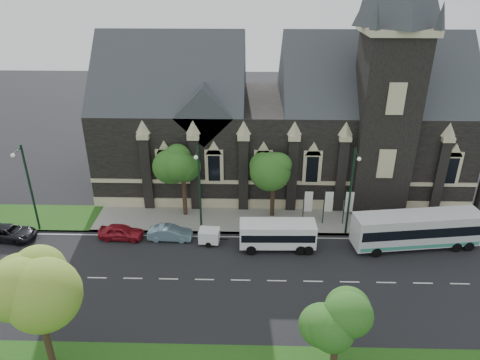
{
  "coord_description": "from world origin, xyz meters",
  "views": [
    {
      "loc": [
        0.73,
        -29.54,
        23.55
      ],
      "look_at": [
        -0.2,
        6.0,
        6.33
      ],
      "focal_mm": 33.31,
      "sensor_mm": 36.0,
      "label": 1
    }
  ],
  "objects_px": {
    "street_lamp_near": "(351,188)",
    "car_far_black": "(10,233)",
    "car_far_red": "(121,232)",
    "banner_flag_center": "(327,204)",
    "banner_flag_right": "(347,204)",
    "tree_walk_left": "(185,164)",
    "shuttle_bus": "(278,234)",
    "street_lamp_mid": "(199,186)",
    "sedan": "(170,233)",
    "tree_park_near": "(39,285)",
    "tree_walk_right": "(276,164)",
    "box_trailer": "(209,236)",
    "street_lamp_far": "(28,184)",
    "tour_coach": "(417,229)",
    "banner_flag_left": "(307,203)",
    "tree_park_east": "(341,320)"
  },
  "relations": [
    {
      "from": "banner_flag_center",
      "to": "car_far_red",
      "type": "distance_m",
      "value": 20.09
    },
    {
      "from": "shuttle_bus",
      "to": "street_lamp_far",
      "type": "bearing_deg",
      "value": 173.05
    },
    {
      "from": "tree_walk_right",
      "to": "box_trailer",
      "type": "height_order",
      "value": "tree_walk_right"
    },
    {
      "from": "tree_walk_right",
      "to": "street_lamp_far",
      "type": "height_order",
      "value": "street_lamp_far"
    },
    {
      "from": "street_lamp_far",
      "to": "car_far_black",
      "type": "height_order",
      "value": "street_lamp_far"
    },
    {
      "from": "tree_walk_right",
      "to": "street_lamp_near",
      "type": "bearing_deg",
      "value": -28.06
    },
    {
      "from": "street_lamp_near",
      "to": "shuttle_bus",
      "type": "bearing_deg",
      "value": -161.11
    },
    {
      "from": "car_far_black",
      "to": "tree_walk_right",
      "type": "bearing_deg",
      "value": -71.85
    },
    {
      "from": "tree_walk_right",
      "to": "tree_walk_left",
      "type": "xyz_separation_m",
      "value": [
        -9.01,
        -0.01,
        -0.08
      ]
    },
    {
      "from": "tree_walk_left",
      "to": "shuttle_bus",
      "type": "bearing_deg",
      "value": -33.15
    },
    {
      "from": "tree_park_east",
      "to": "tour_coach",
      "type": "bearing_deg",
      "value": 56.4
    },
    {
      "from": "box_trailer",
      "to": "banner_flag_right",
      "type": "bearing_deg",
      "value": 19.52
    },
    {
      "from": "tour_coach",
      "to": "street_lamp_mid",
      "type": "bearing_deg",
      "value": 167.3
    },
    {
      "from": "tree_park_near",
      "to": "tour_coach",
      "type": "relative_size",
      "value": 0.72
    },
    {
      "from": "banner_flag_center",
      "to": "banner_flag_right",
      "type": "distance_m",
      "value": 2.0
    },
    {
      "from": "tree_walk_left",
      "to": "street_lamp_near",
      "type": "height_order",
      "value": "street_lamp_near"
    },
    {
      "from": "tree_park_east",
      "to": "banner_flag_right",
      "type": "distance_m",
      "value": 18.91
    },
    {
      "from": "tree_walk_left",
      "to": "street_lamp_far",
      "type": "bearing_deg",
      "value": -165.74
    },
    {
      "from": "street_lamp_near",
      "to": "street_lamp_mid",
      "type": "height_order",
      "value": "same"
    },
    {
      "from": "tree_walk_right",
      "to": "street_lamp_far",
      "type": "bearing_deg",
      "value": -171.14
    },
    {
      "from": "street_lamp_far",
      "to": "street_lamp_mid",
      "type": "bearing_deg",
      "value": 0.0
    },
    {
      "from": "banner_flag_center",
      "to": "shuttle_bus",
      "type": "xyz_separation_m",
      "value": [
        -5.03,
        -4.21,
        -0.85
      ]
    },
    {
      "from": "tree_park_east",
      "to": "banner_flag_center",
      "type": "xyz_separation_m",
      "value": [
        2.11,
        18.32,
        -2.24
      ]
    },
    {
      "from": "car_far_red",
      "to": "street_lamp_mid",
      "type": "bearing_deg",
      "value": -78.31
    },
    {
      "from": "shuttle_bus",
      "to": "box_trailer",
      "type": "relative_size",
      "value": 2.52
    },
    {
      "from": "street_lamp_far",
      "to": "banner_flag_center",
      "type": "xyz_separation_m",
      "value": [
        28.29,
        1.91,
        -2.73
      ]
    },
    {
      "from": "tree_park_near",
      "to": "tour_coach",
      "type": "height_order",
      "value": "tree_park_near"
    },
    {
      "from": "banner_flag_right",
      "to": "street_lamp_mid",
      "type": "bearing_deg",
      "value": -172.4
    },
    {
      "from": "tour_coach",
      "to": "banner_flag_left",
      "type": "bearing_deg",
      "value": 151.56
    },
    {
      "from": "tree_park_near",
      "to": "tour_coach",
      "type": "bearing_deg",
      "value": 27.02
    },
    {
      "from": "street_lamp_far",
      "to": "banner_flag_right",
      "type": "bearing_deg",
      "value": 3.6
    },
    {
      "from": "banner_flag_center",
      "to": "sedan",
      "type": "distance_m",
      "value": 15.51
    },
    {
      "from": "sedan",
      "to": "car_far_black",
      "type": "bearing_deg",
      "value": 92.73
    },
    {
      "from": "tree_park_near",
      "to": "street_lamp_mid",
      "type": "height_order",
      "value": "street_lamp_mid"
    },
    {
      "from": "tree_park_near",
      "to": "sedan",
      "type": "relative_size",
      "value": 2.07
    },
    {
      "from": "sedan",
      "to": "car_far_red",
      "type": "distance_m",
      "value": 4.68
    },
    {
      "from": "street_lamp_near",
      "to": "banner_flag_left",
      "type": "height_order",
      "value": "street_lamp_near"
    },
    {
      "from": "banner_flag_left",
      "to": "sedan",
      "type": "xyz_separation_m",
      "value": [
        -13.11,
        -3.03,
        -1.7
      ]
    },
    {
      "from": "street_lamp_far",
      "to": "car_far_red",
      "type": "distance_m",
      "value": 9.63
    },
    {
      "from": "tree_walk_left",
      "to": "banner_flag_left",
      "type": "xyz_separation_m",
      "value": [
        12.08,
        -1.7,
        -3.35
      ]
    },
    {
      "from": "tree_walk_right",
      "to": "shuttle_bus",
      "type": "height_order",
      "value": "tree_walk_right"
    },
    {
      "from": "banner_flag_right",
      "to": "street_lamp_far",
      "type": "bearing_deg",
      "value": -176.4
    },
    {
      "from": "street_lamp_mid",
      "to": "box_trailer",
      "type": "bearing_deg",
      "value": -60.71
    },
    {
      "from": "car_far_red",
      "to": "car_far_black",
      "type": "relative_size",
      "value": 0.85
    },
    {
      "from": "tree_walk_right",
      "to": "car_far_red",
      "type": "height_order",
      "value": "tree_walk_right"
    },
    {
      "from": "tree_walk_left",
      "to": "street_lamp_near",
      "type": "xyz_separation_m",
      "value": [
        15.8,
        -3.61,
        -0.62
      ]
    },
    {
      "from": "street_lamp_mid",
      "to": "banner_flag_center",
      "type": "distance_m",
      "value": 12.73
    },
    {
      "from": "tree_walk_left",
      "to": "banner_flag_left",
      "type": "height_order",
      "value": "tree_walk_left"
    },
    {
      "from": "street_lamp_near",
      "to": "car_far_black",
      "type": "height_order",
      "value": "street_lamp_near"
    },
    {
      "from": "tour_coach",
      "to": "car_far_black",
      "type": "xyz_separation_m",
      "value": [
        -37.95,
        0.26,
        -1.16
      ]
    }
  ]
}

